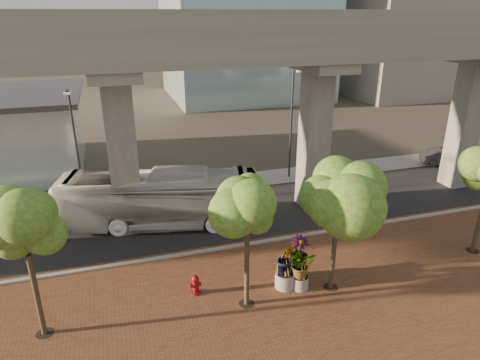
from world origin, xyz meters
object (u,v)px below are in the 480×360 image
object	(u,v)px
fire_hydrant	(196,284)
planter_front	(301,266)
transit_bus	(160,200)
parked_car	(447,158)

from	to	relation	value
fire_hydrant	planter_front	bearing A→B (deg)	-12.32
transit_bus	parked_car	size ratio (longest dim) A/B	2.92
transit_bus	parked_car	distance (m)	24.97
transit_bus	planter_front	world-z (taller)	transit_bus
transit_bus	planter_front	xyz separation A→B (m)	(5.37, -8.52, -0.45)
parked_car	planter_front	xyz separation A→B (m)	(-19.30, -12.25, 0.57)
planter_front	transit_bus	bearing A→B (deg)	122.23
fire_hydrant	transit_bus	bearing A→B (deg)	94.33
transit_bus	fire_hydrant	xyz separation A→B (m)	(0.57, -7.47, -1.17)
planter_front	parked_car	bearing A→B (deg)	32.40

